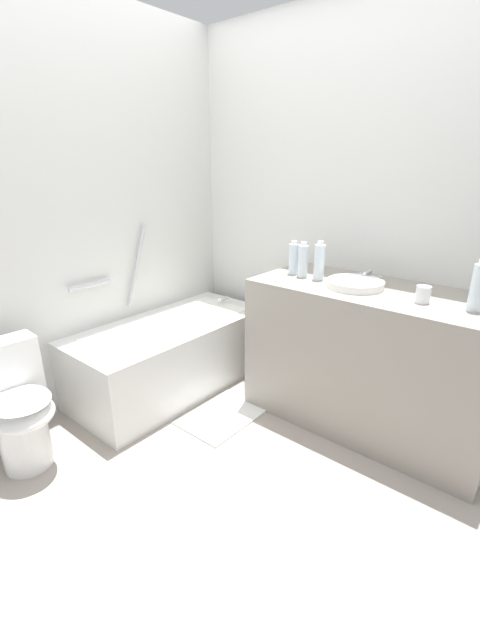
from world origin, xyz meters
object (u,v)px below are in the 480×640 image
object	(u,v)px
water_bottle_0	(319,262)
drinking_glass_0	(423,295)
water_bottle_3	(303,261)
bath_mat	(222,416)
bathtub	(172,352)
toilet	(15,407)
sink_basin	(355,284)
sink_faucet	(369,276)
water_bottle_1	(294,259)
water_bottle_2	(478,287)

from	to	relation	value
water_bottle_0	drinking_glass_0	size ratio (longest dim) A/B	2.68
water_bottle_3	bath_mat	xyz separation A→B (m)	(-0.51, 0.24, -0.97)
bathtub	water_bottle_0	xyz separation A→B (m)	(0.44, -0.90, 0.72)
bathtub	drinking_glass_0	bearing A→B (deg)	-76.01
toilet	drinking_glass_0	xyz separation A→B (m)	(1.47, -1.54, 0.58)
water_bottle_3	bath_mat	distance (m)	1.12
sink_basin	sink_faucet	distance (m)	0.19
sink_faucet	water_bottle_0	bearing A→B (deg)	125.39
water_bottle_1	water_bottle_2	world-z (taller)	water_bottle_2
bathtub	water_bottle_0	size ratio (longest dim) A/B	6.12
water_bottle_0	bath_mat	bearing A→B (deg)	145.90
water_bottle_1	water_bottle_0	bearing A→B (deg)	-93.88
water_bottle_0	water_bottle_3	size ratio (longest dim) A/B	1.07
water_bottle_0	bath_mat	world-z (taller)	water_bottle_0
drinking_glass_0	sink_basin	bearing A→B (deg)	83.48
sink_faucet	water_bottle_0	distance (m)	0.32
bathtub	drinking_glass_0	world-z (taller)	bathtub
sink_basin	water_bottle_1	size ratio (longest dim) A/B	1.50
water_bottle_0	water_bottle_1	bearing A→B (deg)	86.12
water_bottle_3	bathtub	bearing A→B (deg)	118.78
toilet	water_bottle_3	distance (m)	1.83
water_bottle_2	water_bottle_0	bearing A→B (deg)	88.53
sink_basin	water_bottle_3	size ratio (longest dim) A/B	1.47
water_bottle_2	bath_mat	xyz separation A→B (m)	(-0.49, 1.21, -0.99)
sink_faucet	water_bottle_3	xyz separation A→B (m)	(-0.18, 0.36, 0.07)
toilet	water_bottle_0	xyz separation A→B (m)	(1.53, -0.90, 0.65)
water_bottle_1	drinking_glass_0	distance (m)	0.84
toilet	water_bottle_0	distance (m)	1.89
bathtub	drinking_glass_0	distance (m)	1.72
toilet	water_bottle_1	distance (m)	1.81
sink_faucet	water_bottle_1	distance (m)	0.48
toilet	sink_faucet	bearing A→B (deg)	58.67
drinking_glass_0	water_bottle_2	bearing A→B (deg)	-80.97
sink_faucet	bath_mat	world-z (taller)	sink_faucet
drinking_glass_0	bath_mat	distance (m)	1.42
sink_faucet	water_bottle_0	size ratio (longest dim) A/B	0.65
water_bottle_2	water_bottle_3	size ratio (longest dim) A/B	1.14
toilet	drinking_glass_0	distance (m)	2.20
sink_basin	sink_faucet	xyz separation A→B (m)	(0.19, 0.00, 0.01)
water_bottle_2	water_bottle_1	bearing A→B (deg)	88.09
bathtub	sink_basin	world-z (taller)	bathtub
water_bottle_0	water_bottle_1	xyz separation A→B (m)	(0.01, 0.19, -0.01)
water_bottle_1	water_bottle_3	xyz separation A→B (m)	(-0.02, -0.08, 0.00)
bathtub	water_bottle_3	bearing A→B (deg)	-61.22
bathtub	drinking_glass_0	size ratio (longest dim) A/B	16.37
bathtub	sink_faucet	bearing A→B (deg)	-61.72
water_bottle_2	drinking_glass_0	bearing A→B (deg)	99.03
water_bottle_1	water_bottle_3	size ratio (longest dim) A/B	0.98
toilet	water_bottle_2	xyz separation A→B (m)	(1.50, -1.77, 0.65)
sink_faucet	water_bottle_3	distance (m)	0.41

